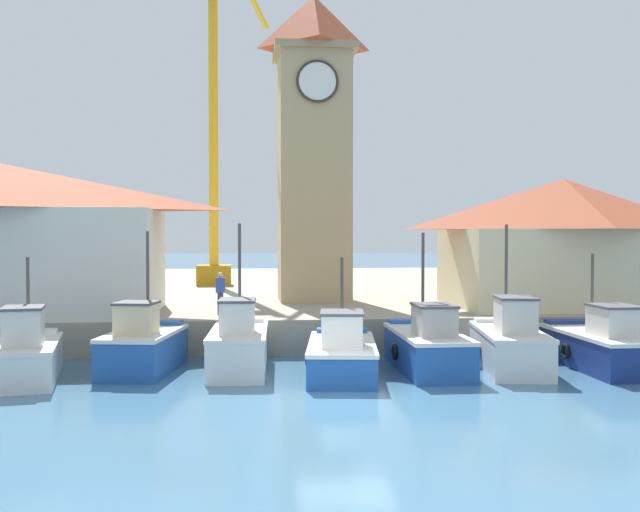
{
  "coord_description": "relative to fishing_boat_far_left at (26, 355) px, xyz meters",
  "views": [
    {
      "loc": [
        -2.66,
        -19.17,
        4.34
      ],
      "look_at": [
        0.31,
        9.24,
        3.5
      ],
      "focal_mm": 42.0,
      "sensor_mm": 36.0,
      "label": 1
    }
  ],
  "objects": [
    {
      "name": "ground_plane",
      "position": [
        9.02,
        -3.62,
        -0.76
      ],
      "size": [
        300.0,
        300.0,
        0.0
      ],
      "primitive_type": "plane",
      "color": "teal"
    },
    {
      "name": "quay_wharf",
      "position": [
        9.02,
        23.62,
        -0.12
      ],
      "size": [
        120.0,
        40.0,
        1.28
      ],
      "primitive_type": "cube",
      "color": "#9E937F",
      "rests_on": "ground"
    },
    {
      "name": "fishing_boat_far_left",
      "position": [
        0.0,
        0.0,
        0.0
      ],
      "size": [
        2.52,
        4.74,
        3.65
      ],
      "color": "silver",
      "rests_on": "ground"
    },
    {
      "name": "fishing_boat_left_outer",
      "position": [
        3.25,
        1.07,
        0.04
      ],
      "size": [
        2.55,
        4.32,
        4.43
      ],
      "color": "#2356A8",
      "rests_on": "ground"
    },
    {
      "name": "fishing_boat_left_inner",
      "position": [
        6.25,
        0.9,
        0.06
      ],
      "size": [
        2.0,
        4.96,
        4.68
      ],
      "color": "silver",
      "rests_on": "ground"
    },
    {
      "name": "fishing_boat_mid_left",
      "position": [
        9.4,
        -0.13,
        -0.07
      ],
      "size": [
        2.69,
        5.33,
        3.61
      ],
      "color": "#2356A8",
      "rests_on": "ground"
    },
    {
      "name": "fishing_boat_center",
      "position": [
        12.22,
        0.38,
        0.01
      ],
      "size": [
        2.05,
        5.18,
        4.39
      ],
      "color": "#2356A8",
      "rests_on": "ground"
    },
    {
      "name": "fishing_boat_mid_right",
      "position": [
        14.88,
        0.26,
        0.06
      ],
      "size": [
        2.59,
        5.16,
        4.65
      ],
      "color": "silver",
      "rests_on": "ground"
    },
    {
      "name": "fishing_boat_right_inner",
      "position": [
        17.89,
        0.12,
        -0.02
      ],
      "size": [
        2.17,
        5.25,
        3.7
      ],
      "color": "navy",
      "rests_on": "ground"
    },
    {
      "name": "clock_tower",
      "position": [
        9.64,
        11.36,
        7.85
      ],
      "size": [
        3.67,
        3.67,
        15.52
      ],
      "color": "tan",
      "rests_on": "quay_wharf"
    },
    {
      "name": "warehouse_right",
      "position": [
        19.85,
        7.51,
        3.29
      ],
      "size": [
        9.67,
        6.4,
        5.38
      ],
      "color": "beige",
      "rests_on": "quay_wharf"
    },
    {
      "name": "port_crane_near",
      "position": [
        4.82,
        22.41,
        8.87
      ],
      "size": [
        4.6,
        9.53,
        21.79
      ],
      "color": "#976E11",
      "rests_on": "quay_wharf"
    },
    {
      "name": "dock_worker_near_tower",
      "position": [
        5.54,
        5.59,
        1.37
      ],
      "size": [
        0.34,
        0.22,
        1.62
      ],
      "color": "#33333D",
      "rests_on": "quay_wharf"
    }
  ]
}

